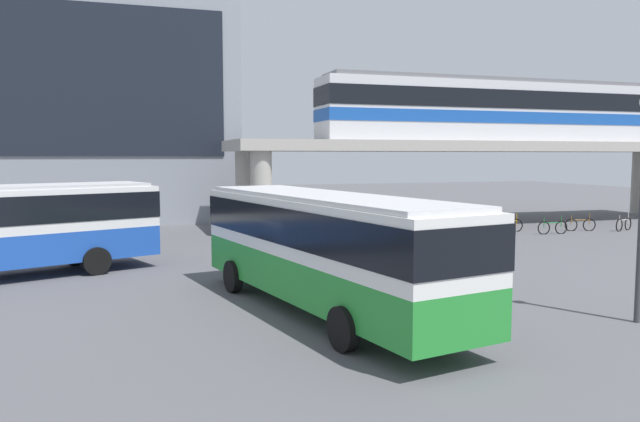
{
  "coord_description": "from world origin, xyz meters",
  "views": [
    {
      "loc": [
        -4.71,
        -16.35,
        4.25
      ],
      "look_at": [
        2.18,
        5.13,
        2.2
      ],
      "focal_mm": 34.38,
      "sensor_mm": 36.0,
      "label": 1
    }
  ],
  "objects_px": {
    "bicycle_silver": "(624,224)",
    "bicycle_black": "(454,229)",
    "station_building": "(55,102)",
    "bicycle_orange": "(508,225)",
    "train": "(491,110)",
    "bicycle_green": "(553,227)",
    "bus_main": "(324,240)",
    "bicycle_brown": "(580,225)",
    "pedestrian_walking_across": "(395,230)",
    "bicycle_red": "(373,235)"
  },
  "relations": [
    {
      "from": "bicycle_black",
      "to": "bicycle_green",
      "type": "distance_m",
      "value": 5.63
    },
    {
      "from": "bicycle_brown",
      "to": "bicycle_silver",
      "type": "distance_m",
      "value": 2.51
    },
    {
      "from": "bus_main",
      "to": "pedestrian_walking_across",
      "type": "height_order",
      "value": "bus_main"
    },
    {
      "from": "station_building",
      "to": "bicycle_black",
      "type": "height_order",
      "value": "station_building"
    },
    {
      "from": "bicycle_red",
      "to": "bicycle_black",
      "type": "relative_size",
      "value": 0.97
    },
    {
      "from": "bicycle_black",
      "to": "bicycle_orange",
      "type": "distance_m",
      "value": 3.95
    },
    {
      "from": "bus_main",
      "to": "station_building",
      "type": "bearing_deg",
      "value": 107.47
    },
    {
      "from": "bicycle_brown",
      "to": "bicycle_black",
      "type": "relative_size",
      "value": 0.98
    },
    {
      "from": "bicycle_green",
      "to": "bus_main",
      "type": "bearing_deg",
      "value": -144.71
    },
    {
      "from": "bus_main",
      "to": "bicycle_red",
      "type": "height_order",
      "value": "bus_main"
    },
    {
      "from": "train",
      "to": "bicycle_black",
      "type": "height_order",
      "value": "train"
    },
    {
      "from": "station_building",
      "to": "bicycle_green",
      "type": "bearing_deg",
      "value": -33.7
    },
    {
      "from": "bus_main",
      "to": "bicycle_silver",
      "type": "relative_size",
      "value": 6.68
    },
    {
      "from": "bicycle_orange",
      "to": "pedestrian_walking_across",
      "type": "height_order",
      "value": "pedestrian_walking_across"
    },
    {
      "from": "train",
      "to": "bicycle_silver",
      "type": "xyz_separation_m",
      "value": [
        5.13,
        -5.66,
        -6.7
      ]
    },
    {
      "from": "train",
      "to": "bicycle_brown",
      "type": "bearing_deg",
      "value": -61.5
    },
    {
      "from": "bicycle_green",
      "to": "pedestrian_walking_across",
      "type": "height_order",
      "value": "pedestrian_walking_across"
    },
    {
      "from": "bus_main",
      "to": "bicycle_orange",
      "type": "height_order",
      "value": "bus_main"
    },
    {
      "from": "bicycle_green",
      "to": "station_building",
      "type": "bearing_deg",
      "value": 146.3
    },
    {
      "from": "train",
      "to": "bicycle_black",
      "type": "relative_size",
      "value": 12.4
    },
    {
      "from": "bicycle_black",
      "to": "station_building",
      "type": "bearing_deg",
      "value": 141.15
    },
    {
      "from": "bicycle_black",
      "to": "bicycle_red",
      "type": "bearing_deg",
      "value": -169.45
    },
    {
      "from": "train",
      "to": "bicycle_green",
      "type": "bearing_deg",
      "value": -87.0
    },
    {
      "from": "bicycle_orange",
      "to": "bicycle_silver",
      "type": "bearing_deg",
      "value": -14.04
    },
    {
      "from": "bicycle_brown",
      "to": "bicycle_silver",
      "type": "xyz_separation_m",
      "value": [
        2.42,
        -0.67,
        0.0
      ]
    },
    {
      "from": "bicycle_green",
      "to": "pedestrian_walking_across",
      "type": "bearing_deg",
      "value": -172.61
    },
    {
      "from": "train",
      "to": "bus_main",
      "type": "bearing_deg",
      "value": -133.34
    },
    {
      "from": "station_building",
      "to": "bicycle_black",
      "type": "bearing_deg",
      "value": -38.85
    },
    {
      "from": "station_building",
      "to": "train",
      "type": "distance_m",
      "value": 28.61
    },
    {
      "from": "bicycle_red",
      "to": "bicycle_green",
      "type": "xyz_separation_m",
      "value": [
        10.54,
        0.09,
        0.0
      ]
    },
    {
      "from": "station_building",
      "to": "train",
      "type": "xyz_separation_m",
      "value": [
        26.02,
        -11.88,
        -0.77
      ]
    },
    {
      "from": "bicycle_brown",
      "to": "pedestrian_walking_across",
      "type": "relative_size",
      "value": 1.07
    },
    {
      "from": "pedestrian_walking_across",
      "to": "station_building",
      "type": "bearing_deg",
      "value": 131.03
    },
    {
      "from": "bicycle_brown",
      "to": "bicycle_silver",
      "type": "bearing_deg",
      "value": -15.37
    },
    {
      "from": "bicycle_silver",
      "to": "bicycle_green",
      "type": "relative_size",
      "value": 0.95
    },
    {
      "from": "bicycle_red",
      "to": "bicycle_brown",
      "type": "height_order",
      "value": "same"
    },
    {
      "from": "bicycle_silver",
      "to": "bicycle_black",
      "type": "distance_m",
      "value": 10.43
    },
    {
      "from": "bicycle_red",
      "to": "pedestrian_walking_across",
      "type": "height_order",
      "value": "pedestrian_walking_across"
    },
    {
      "from": "bicycle_green",
      "to": "bicycle_red",
      "type": "bearing_deg",
      "value": -179.49
    },
    {
      "from": "bicycle_black",
      "to": "bicycle_orange",
      "type": "bearing_deg",
      "value": 11.9
    },
    {
      "from": "train",
      "to": "bicycle_green",
      "type": "xyz_separation_m",
      "value": [
        0.3,
        -5.67,
        -6.7
      ]
    },
    {
      "from": "bicycle_silver",
      "to": "bicycle_orange",
      "type": "distance_m",
      "value": 6.73
    },
    {
      "from": "bicycle_brown",
      "to": "pedestrian_walking_across",
      "type": "height_order",
      "value": "pedestrian_walking_across"
    },
    {
      "from": "bicycle_red",
      "to": "bicycle_brown",
      "type": "relative_size",
      "value": 1.0
    },
    {
      "from": "bicycle_silver",
      "to": "bicycle_orange",
      "type": "relative_size",
      "value": 0.96
    },
    {
      "from": "bicycle_silver",
      "to": "pedestrian_walking_across",
      "type": "height_order",
      "value": "pedestrian_walking_across"
    },
    {
      "from": "bicycle_brown",
      "to": "bicycle_black",
      "type": "height_order",
      "value": "same"
    },
    {
      "from": "station_building",
      "to": "bicycle_orange",
      "type": "relative_size",
      "value": 12.81
    },
    {
      "from": "bicycle_red",
      "to": "bicycle_silver",
      "type": "height_order",
      "value": "same"
    },
    {
      "from": "pedestrian_walking_across",
      "to": "bicycle_silver",
      "type": "bearing_deg",
      "value": 5.05
    }
  ]
}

